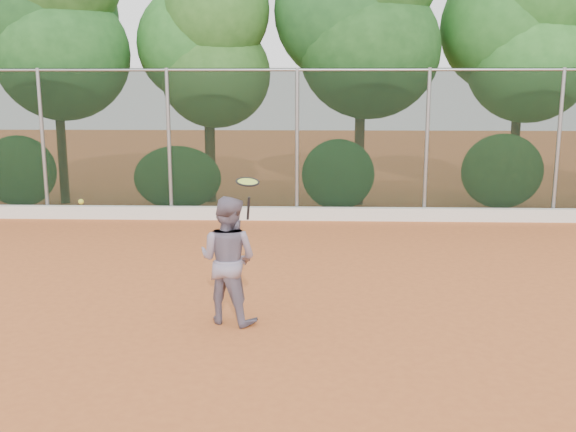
{
  "coord_description": "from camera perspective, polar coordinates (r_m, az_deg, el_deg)",
  "views": [
    {
      "loc": [
        0.31,
        -7.95,
        3.03
      ],
      "look_at": [
        0.0,
        1.0,
        1.25
      ],
      "focal_mm": 40.0,
      "sensor_mm": 36.0,
      "label": 1
    }
  ],
  "objects": [
    {
      "name": "ground",
      "position": [
        8.51,
        -0.24,
        -9.61
      ],
      "size": [
        80.0,
        80.0,
        0.0
      ],
      "primitive_type": "plane",
      "color": "#C1612D",
      "rests_on": "ground"
    },
    {
      "name": "concrete_curb",
      "position": [
        15.05,
        0.78,
        0.21
      ],
      "size": [
        24.0,
        0.2,
        0.3
      ],
      "primitive_type": "cube",
      "color": "silver",
      "rests_on": "ground"
    },
    {
      "name": "tennis_player",
      "position": [
        8.41,
        -5.36,
        -3.9
      ],
      "size": [
        0.99,
        0.89,
        1.68
      ],
      "primitive_type": "imported",
      "rotation": [
        0.0,
        0.0,
        2.76
      ],
      "color": "slate",
      "rests_on": "ground"
    },
    {
      "name": "chainlink_fence",
      "position": [
        14.99,
        0.81,
        6.77
      ],
      "size": [
        24.09,
        0.09,
        3.5
      ],
      "color": "black",
      "rests_on": "ground"
    },
    {
      "name": "foliage_backdrop",
      "position": [
        17.0,
        -0.93,
        15.87
      ],
      "size": [
        23.7,
        3.63,
        7.55
      ],
      "color": "#442D1A",
      "rests_on": "ground"
    },
    {
      "name": "tennis_racket",
      "position": [
        8.1,
        -3.6,
        2.77
      ],
      "size": [
        0.4,
        0.39,
        0.55
      ],
      "color": "black",
      "rests_on": "ground"
    },
    {
      "name": "tennis_ball_in_flight",
      "position": [
        9.2,
        -17.92,
        1.22
      ],
      "size": [
        0.07,
        0.07,
        0.07
      ],
      "color": "#CDD630",
      "rests_on": "ground"
    }
  ]
}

